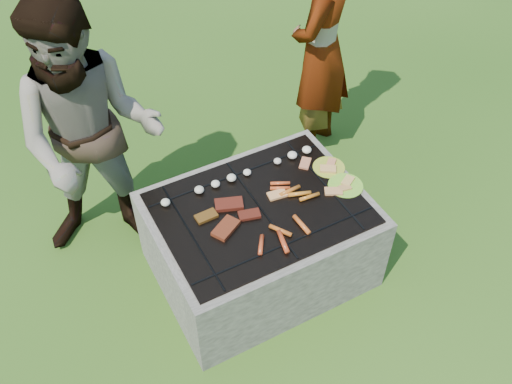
# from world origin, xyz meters

# --- Properties ---
(lawn) EXTENTS (60.00, 60.00, 0.00)m
(lawn) POSITION_xyz_m (0.00, 0.00, 0.00)
(lawn) COLOR #214711
(lawn) RESTS_ON ground
(fire_pit) EXTENTS (1.30, 1.00, 0.62)m
(fire_pit) POSITION_xyz_m (0.00, 0.00, 0.28)
(fire_pit) COLOR #A9A195
(fire_pit) RESTS_ON ground
(mushrooms) EXTENTS (1.06, 0.06, 0.04)m
(mushrooms) POSITION_xyz_m (0.05, 0.29, 0.63)
(mushrooms) COLOR beige
(mushrooms) RESTS_ON fire_pit
(pork_slabs) EXTENTS (0.37, 0.32, 0.02)m
(pork_slabs) POSITION_xyz_m (-0.21, 0.02, 0.62)
(pork_slabs) COLOR #905B1A
(pork_slabs) RESTS_ON fire_pit
(sausages) EXTENTS (0.56, 0.54, 0.03)m
(sausages) POSITION_xyz_m (0.12, -0.13, 0.63)
(sausages) COLOR orange
(sausages) RESTS_ON fire_pit
(bread_on_grate) EXTENTS (0.44, 0.41, 0.02)m
(bread_on_grate) POSITION_xyz_m (0.33, 0.04, 0.62)
(bread_on_grate) COLOR #EDB679
(bread_on_grate) RESTS_ON fire_pit
(plate_far) EXTENTS (0.24, 0.24, 0.03)m
(plate_far) POSITION_xyz_m (0.56, 0.10, 0.61)
(plate_far) COLOR gold
(plate_far) RESTS_ON fire_pit
(plate_near) EXTENTS (0.23, 0.23, 0.03)m
(plate_near) POSITION_xyz_m (0.56, -0.09, 0.61)
(plate_near) COLOR #C4F23A
(plate_near) RESTS_ON fire_pit
(cook) EXTENTS (0.79, 0.74, 1.81)m
(cook) POSITION_xyz_m (1.00, 0.91, 0.90)
(cook) COLOR gray
(cook) RESTS_ON ground
(bystander) EXTENTS (1.09, 0.98, 1.83)m
(bystander) POSITION_xyz_m (-0.75, 0.72, 0.92)
(bystander) COLOR #A29287
(bystander) RESTS_ON ground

